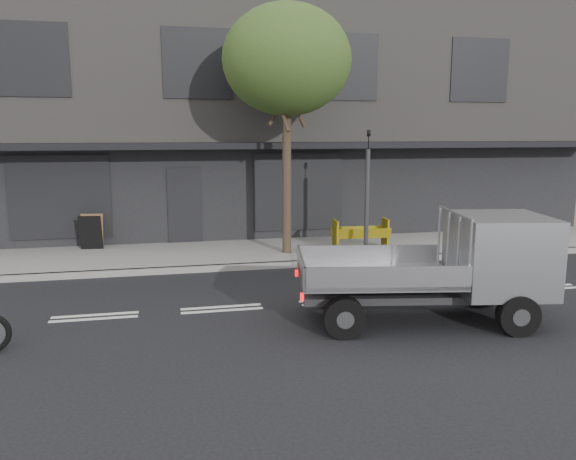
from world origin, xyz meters
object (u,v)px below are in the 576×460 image
at_px(flatbed_ute, 477,259).
at_px(construction_barrier, 363,235).
at_px(street_tree, 287,61).
at_px(sandwich_board, 91,233).
at_px(traffic_light_pole, 367,200).

relative_size(flatbed_ute, construction_barrier, 2.93).
distance_m(street_tree, construction_barrier, 5.16).
xyz_separation_m(street_tree, flatbed_ute, (2.32, -5.85, -4.10)).
distance_m(street_tree, sandwich_board, 7.24).
bearing_deg(sandwich_board, construction_barrier, -7.08).
height_order(street_tree, traffic_light_pole, street_tree).
bearing_deg(flatbed_ute, construction_barrier, 101.28).
bearing_deg(construction_barrier, sandwich_board, 167.22).
bearing_deg(street_tree, flatbed_ute, -68.32).
height_order(street_tree, flatbed_ute, street_tree).
distance_m(construction_barrier, sandwich_board, 7.70).
bearing_deg(sandwich_board, flatbed_ute, -38.09).
distance_m(street_tree, flatbed_ute, 7.51).
distance_m(flatbed_ute, sandwich_board, 10.64).
height_order(traffic_light_pole, flatbed_ute, traffic_light_pole).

